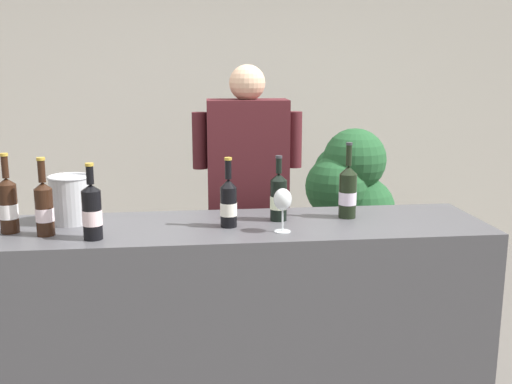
% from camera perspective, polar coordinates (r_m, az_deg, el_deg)
% --- Properties ---
extents(wall_back, '(8.00, 0.10, 2.80)m').
position_cam_1_polar(wall_back, '(5.23, -4.41, 8.93)').
color(wall_back, beige).
rests_on(wall_back, ground_plane).
extents(counter, '(2.32, 0.60, 0.96)m').
position_cam_1_polar(counter, '(2.88, -2.00, -12.43)').
color(counter, '#4C4C51').
rests_on(counter, ground_plane).
extents(wine_bottle_0, '(0.08, 0.08, 0.35)m').
position_cam_1_polar(wine_bottle_0, '(2.77, -22.68, -1.14)').
color(wine_bottle_0, black).
rests_on(wine_bottle_0, counter).
extents(wine_bottle_1, '(0.08, 0.08, 0.32)m').
position_cam_1_polar(wine_bottle_1, '(2.55, -15.46, -1.81)').
color(wine_bottle_1, black).
rests_on(wine_bottle_1, counter).
extents(wine_bottle_2, '(0.08, 0.08, 0.31)m').
position_cam_1_polar(wine_bottle_2, '(2.77, 2.18, -0.48)').
color(wine_bottle_2, black).
rests_on(wine_bottle_2, counter).
extents(wine_bottle_3, '(0.08, 0.08, 0.32)m').
position_cam_1_polar(wine_bottle_3, '(2.66, -2.65, -1.01)').
color(wine_bottle_3, black).
rests_on(wine_bottle_3, counter).
extents(wine_bottle_4, '(0.08, 0.08, 0.36)m').
position_cam_1_polar(wine_bottle_4, '(2.85, 8.79, 0.02)').
color(wine_bottle_4, black).
rests_on(wine_bottle_4, counter).
extents(wine_bottle_5, '(0.08, 0.08, 0.34)m').
position_cam_1_polar(wine_bottle_5, '(2.67, -19.65, -1.43)').
color(wine_bottle_5, black).
rests_on(wine_bottle_5, counter).
extents(wine_glass, '(0.08, 0.08, 0.19)m').
position_cam_1_polar(wine_glass, '(2.57, 2.57, -0.87)').
color(wine_glass, silver).
rests_on(wine_glass, counter).
extents(ice_bucket, '(0.20, 0.20, 0.22)m').
position_cam_1_polar(ice_bucket, '(2.85, -17.35, -0.64)').
color(ice_bucket, silver).
rests_on(ice_bucket, counter).
extents(person_server, '(0.59, 0.25, 1.68)m').
position_cam_1_polar(person_server, '(3.31, -0.81, -2.98)').
color(person_server, black).
rests_on(person_server, ground_plane).
extents(potted_shrub, '(0.63, 0.56, 1.27)m').
position_cam_1_polar(potted_shrub, '(4.10, 8.97, 0.09)').
color(potted_shrub, brown).
rests_on(potted_shrub, ground_plane).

